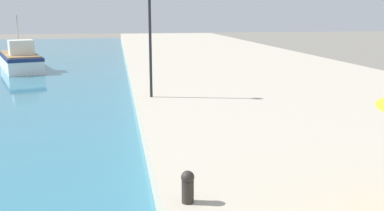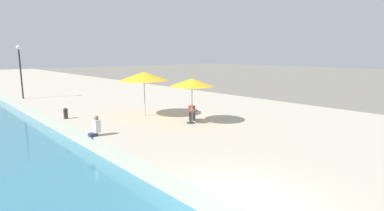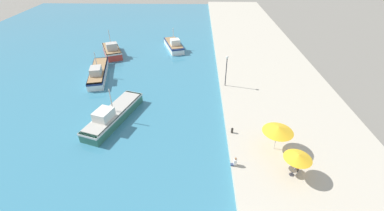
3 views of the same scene
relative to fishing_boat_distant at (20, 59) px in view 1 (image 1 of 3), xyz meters
name	(u,v)px [view 1 (image 1 of 3)]	position (x,y,z in m)	size (l,w,h in m)	color
quay_promenade	(235,67)	(16.14, -3.68, -0.47)	(16.00, 90.00, 0.78)	#BCB29E
fishing_boat_distant	(20,59)	(0.00, 0.00, 0.00)	(4.68, 7.90, 4.17)	white
mooring_bollard	(188,186)	(8.65, -27.12, 0.27)	(0.26, 0.26, 0.65)	#2D2823
lamppost	(150,26)	(8.81, -16.32, 3.01)	(0.36, 0.36, 4.56)	#232328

